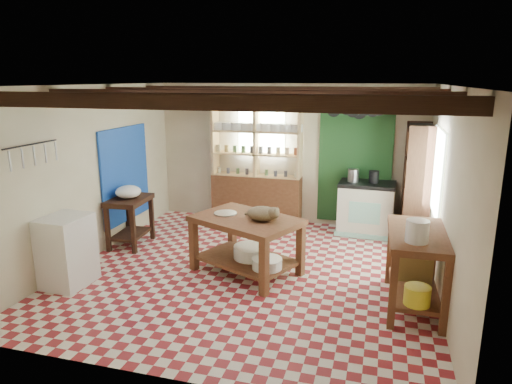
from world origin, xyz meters
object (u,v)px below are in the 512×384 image
(prep_table, at_px, (130,222))
(cat, at_px, (263,214))
(stove, at_px, (366,208))
(white_cabinet, at_px, (67,251))
(right_counter, at_px, (415,270))
(work_table, at_px, (246,245))

(prep_table, height_order, cat, cat)
(cat, bearing_deg, stove, 73.77)
(stove, bearing_deg, prep_table, -153.75)
(white_cabinet, height_order, right_counter, same)
(work_table, bearing_deg, prep_table, -170.04)
(stove, bearing_deg, work_table, -123.03)
(white_cabinet, xyz_separation_m, cat, (2.42, 0.95, 0.44))
(work_table, height_order, right_counter, right_counter)
(prep_table, height_order, white_cabinet, white_cabinet)
(work_table, xyz_separation_m, stove, (1.55, 2.17, 0.06))
(work_table, xyz_separation_m, white_cabinet, (-2.17, -1.01, 0.07))
(prep_table, xyz_separation_m, right_counter, (4.38, -0.95, 0.07))
(white_cabinet, relative_size, right_counter, 0.72)
(work_table, height_order, prep_table, work_table)
(stove, bearing_deg, cat, -117.80)
(right_counter, relative_size, cat, 3.07)
(cat, bearing_deg, work_table, -178.69)
(stove, xyz_separation_m, white_cabinet, (-3.72, -3.18, 0.01))
(stove, xyz_separation_m, prep_table, (-3.70, -1.64, -0.06))
(stove, relative_size, cat, 2.22)
(prep_table, bearing_deg, white_cabinet, -94.86)
(white_cabinet, bearing_deg, stove, 43.07)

